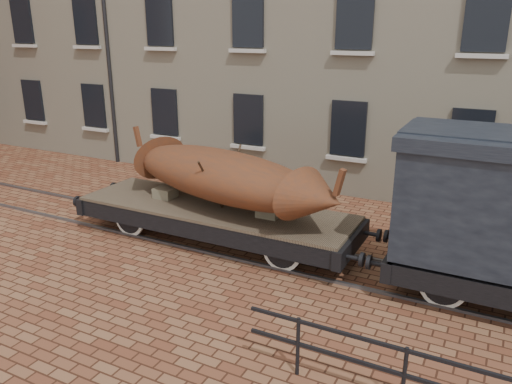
% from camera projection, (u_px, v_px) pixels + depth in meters
% --- Properties ---
extents(ground, '(90.00, 90.00, 0.00)m').
position_uv_depth(ground, '(244.00, 247.00, 12.32)').
color(ground, brown).
extents(rail_track, '(30.00, 1.52, 0.06)m').
position_uv_depth(rail_track, '(244.00, 246.00, 12.31)').
color(rail_track, '#59595E').
rests_on(rail_track, ground).
extents(flatcar_wagon, '(7.96, 2.16, 1.20)m').
position_uv_depth(flatcar_wagon, '(215.00, 213.00, 12.44)').
color(flatcar_wagon, brown).
rests_on(flatcar_wagon, ground).
extents(iron_boat, '(6.78, 3.27, 1.62)m').
position_uv_depth(iron_boat, '(221.00, 175.00, 12.02)').
color(iron_boat, '#632D15').
rests_on(iron_boat, flatcar_wagon).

